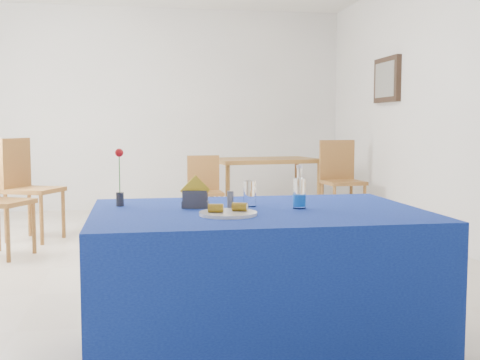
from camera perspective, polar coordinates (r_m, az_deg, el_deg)
name	(u,v)px	position (r m, az deg, el deg)	size (l,w,h in m)	color
floor	(187,263)	(5.20, -5.05, -7.85)	(7.00, 7.00, 0.00)	beige
room_shell	(185,55)	(5.10, -5.21, 11.68)	(7.00, 7.00, 7.00)	silver
picture_frame	(387,80)	(7.26, 13.77, 9.22)	(0.06, 0.64, 0.52)	black
picture_art	(385,80)	(7.25, 13.59, 9.23)	(0.02, 0.52, 0.40)	#998C66
plate	(228,213)	(2.75, -1.14, -3.19)	(0.27, 0.27, 0.01)	white
drinking_glass	(250,194)	(3.04, 0.93, -1.31)	(0.06, 0.06, 0.13)	white
salt_shaker	(203,199)	(3.02, -3.50, -1.78)	(0.03, 0.03, 0.09)	gray
pepper_shaker	(230,199)	(2.99, -0.93, -1.86)	(0.03, 0.03, 0.09)	slate
blue_table	(257,285)	(3.02, 1.67, -9.96)	(1.60, 1.10, 0.76)	navy
water_bottle	(299,194)	(2.98, 5.64, -1.35)	(0.06, 0.06, 0.21)	white
napkin_holder	(195,198)	(2.99, -4.28, -1.75)	(0.15, 0.08, 0.17)	#3B3C41
rose_vase	(120,180)	(3.11, -11.35, 0.03)	(0.04, 0.04, 0.29)	#25262A
oak_table	(265,164)	(7.64, 2.34, 1.48)	(1.40, 1.01, 0.76)	#94602B
chair_bg_left	(205,186)	(6.86, -3.38, -0.61)	(0.39, 0.39, 0.83)	olive
chair_bg_right	(340,175)	(7.36, 9.49, 0.47)	(0.47, 0.47, 0.99)	olive
chair_win_b	(26,181)	(6.49, -19.63, -0.13)	(0.62, 0.62, 1.04)	olive
banana_pieces	(228,207)	(2.75, -1.14, -2.61)	(0.19, 0.08, 0.04)	gold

